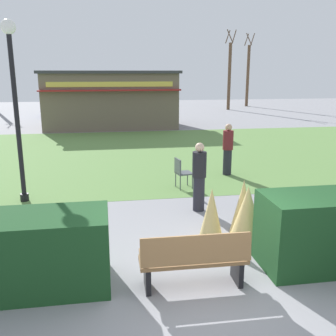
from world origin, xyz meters
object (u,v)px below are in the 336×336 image
object	(u,v)px
person_standing	(199,177)
tree_right_bg	(248,74)
parked_car_west_slot	(71,108)
park_bench	(194,260)
parked_car_center_slot	(137,107)
food_kiosk	(111,99)
lamppost_mid	(14,92)
cafe_chair_east	(181,171)
person_strolling	(228,149)
tree_left_bg	(229,75)

from	to	relation	value
person_standing	tree_right_bg	world-z (taller)	tree_right_bg
person_standing	parked_car_west_slot	distance (m)	21.75
park_bench	parked_car_west_slot	size ratio (longest dim) A/B	0.40
parked_car_center_slot	tree_right_bg	xyz separation A→B (m)	(11.22, 6.26, 2.39)
park_bench	food_kiosk	size ratio (longest dim) A/B	0.21
lamppost_mid	parked_car_west_slot	size ratio (longest dim) A/B	1.06
cafe_chair_east	person_strolling	distance (m)	2.21
park_bench	tree_left_bg	bearing A→B (deg)	71.14
person_strolling	tree_right_bg	xyz separation A→B (m)	(9.72, 24.36, 2.17)
cafe_chair_east	tree_right_bg	distance (m)	28.19
park_bench	food_kiosk	distance (m)	18.62
cafe_chair_east	tree_right_bg	bearing A→B (deg)	65.79
lamppost_mid	food_kiosk	xyz separation A→B (m)	(2.53, 13.75, -1.14)
food_kiosk	tree_right_bg	distance (m)	18.17
food_kiosk	tree_right_bg	size ratio (longest dim) A/B	1.18
cafe_chair_east	person_strolling	world-z (taller)	person_strolling
food_kiosk	tree_left_bg	world-z (taller)	tree_left_bg
parked_car_west_slot	lamppost_mid	bearing A→B (deg)	-88.88
park_bench	parked_car_center_slot	world-z (taller)	parked_car_center_slot
lamppost_mid	person_strolling	xyz separation A→B (m)	(6.10, 1.72, -1.97)
food_kiosk	person_strolling	world-z (taller)	food_kiosk
parked_car_center_slot	food_kiosk	bearing A→B (deg)	-108.85
park_bench	tree_right_bg	distance (m)	33.35
lamppost_mid	cafe_chair_east	xyz separation A→B (m)	(4.31, 0.46, -2.31)
lamppost_mid	parked_car_center_slot	bearing A→B (deg)	76.93
park_bench	food_kiosk	world-z (taller)	food_kiosk
person_strolling	person_standing	size ratio (longest dim) A/B	1.00
park_bench	tree_left_bg	size ratio (longest dim) A/B	0.25
cafe_chair_east	tree_left_bg	xyz separation A→B (m)	(8.69, 22.59, 2.49)
lamppost_mid	parked_car_west_slot	distance (m)	19.94
lamppost_mid	food_kiosk	world-z (taller)	lamppost_mid
park_bench	person_standing	xyz separation A→B (m)	(0.90, 3.39, 0.38)
lamppost_mid	cafe_chair_east	distance (m)	4.91
park_bench	person_standing	bearing A→B (deg)	75.17
food_kiosk	parked_car_west_slot	distance (m)	6.81
food_kiosk	cafe_chair_east	size ratio (longest dim) A/B	8.99
lamppost_mid	tree_right_bg	bearing A→B (deg)	58.75
parked_car_west_slot	tree_left_bg	world-z (taller)	tree_left_bg
person_standing	parked_car_center_slot	xyz separation A→B (m)	(0.22, 21.22, -0.22)
tree_right_bg	cafe_chair_east	bearing A→B (deg)	-114.21
person_strolling	parked_car_west_slot	size ratio (longest dim) A/B	0.39
parked_car_center_slot	park_bench	bearing A→B (deg)	-92.60
park_bench	lamppost_mid	size ratio (longest dim) A/B	0.38
person_standing	park_bench	bearing A→B (deg)	57.45
person_strolling	parked_car_west_slot	bearing A→B (deg)	53.51
cafe_chair_east	parked_car_west_slot	bearing A→B (deg)	103.64
person_standing	tree_right_bg	xyz separation A→B (m)	(11.44, 27.48, 2.17)
tree_left_bg	tree_right_bg	distance (m)	4.14
tree_left_bg	tree_right_bg	world-z (taller)	tree_right_bg
food_kiosk	person_strolling	xyz separation A→B (m)	(3.57, -12.04, -0.83)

